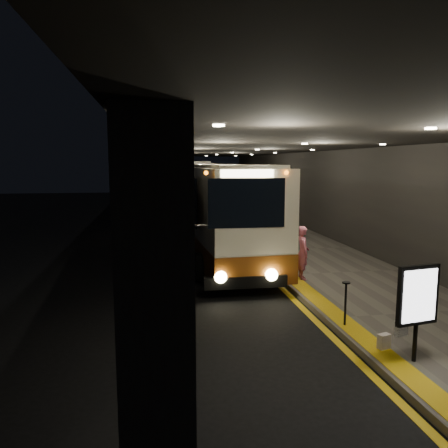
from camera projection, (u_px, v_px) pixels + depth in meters
ground at (205, 291)px, 13.11m from camera, size 90.00×90.00×0.00m
lane_line_white at (147, 257)px, 17.70m from camera, size 0.12×50.00×0.01m
kerb_stripe_yellow at (247, 254)px, 18.37m from camera, size 0.18×50.00×0.01m
sidewalk at (301, 251)px, 18.74m from camera, size 4.50×50.00×0.15m
tactile_strip at (258, 250)px, 18.42m from camera, size 0.50×50.00×0.01m
terminal_wall at (353, 182)px, 18.69m from camera, size 0.10×50.00×6.00m
support_columns at (153, 206)px, 16.47m from camera, size 0.80×24.80×4.40m
canopy at (251, 143)px, 17.75m from camera, size 9.00×50.00×0.40m
coach_main at (216, 214)px, 17.55m from camera, size 3.06×11.81×3.65m
coach_second at (189, 191)px, 31.09m from camera, size 3.05×12.13×3.78m
coach_third at (176, 184)px, 43.14m from camera, size 2.70×11.51×3.60m
passenger_boarding at (303, 253)px, 13.79m from camera, size 0.47×0.66×1.70m
bag_polka at (401, 328)px, 9.34m from camera, size 0.31×0.20×0.35m
bag_plain at (384, 342)px, 8.66m from camera, size 0.28×0.21×0.31m
info_sign at (418, 297)px, 7.97m from camera, size 0.87×0.26×1.84m
stanchion_post at (345, 304)px, 9.87m from camera, size 0.05×0.05×1.00m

